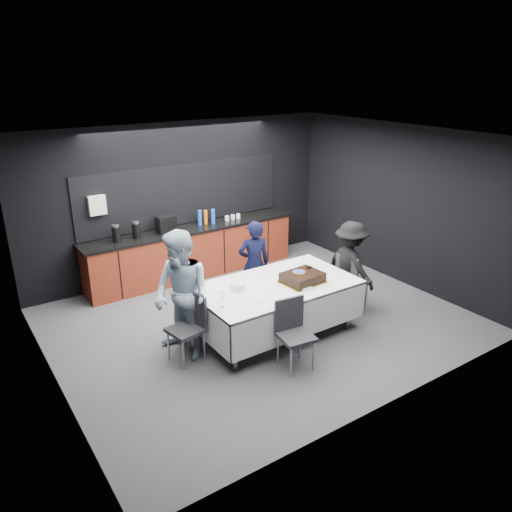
{
  "coord_description": "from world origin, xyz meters",
  "views": [
    {
      "loc": [
        -3.88,
        -5.65,
        3.72
      ],
      "look_at": [
        0.0,
        0.1,
        1.05
      ],
      "focal_mm": 35.0,
      "sensor_mm": 36.0,
      "label": 1
    }
  ],
  "objects": [
    {
      "name": "champagne_flute",
      "position": [
        -1.0,
        -0.6,
        0.94
      ],
      "size": [
        0.06,
        0.06,
        0.22
      ],
      "color": "white",
      "rests_on": "party_table"
    },
    {
      "name": "cake_assembly",
      "position": [
        0.36,
        -0.56,
        0.85
      ],
      "size": [
        0.62,
        0.52,
        0.18
      ],
      "color": "gold",
      "rests_on": "party_table"
    },
    {
      "name": "person_right",
      "position": [
        1.47,
        -0.4,
        0.73
      ],
      "size": [
        0.55,
        0.95,
        1.45
      ],
      "primitive_type": "imported",
      "rotation": [
        0.0,
        0.0,
        1.59
      ],
      "color": "black",
      "rests_on": "ground"
    },
    {
      "name": "loose_plate_right_a",
      "position": [
        0.83,
        -0.26,
        0.78
      ],
      "size": [
        0.22,
        0.22,
        0.01
      ],
      "primitive_type": "cylinder",
      "color": "white",
      "rests_on": "party_table"
    },
    {
      "name": "person_center",
      "position": [
        0.26,
        0.54,
        0.72
      ],
      "size": [
        0.61,
        0.49,
        1.44
      ],
      "primitive_type": "imported",
      "rotation": [
        0.0,
        0.0,
        2.84
      ],
      "color": "black",
      "rests_on": "ground"
    },
    {
      "name": "room_shell",
      "position": [
        0.0,
        0.0,
        1.86
      ],
      "size": [
        6.04,
        5.04,
        2.82
      ],
      "color": "white",
      "rests_on": "ground"
    },
    {
      "name": "party_table",
      "position": [
        0.0,
        -0.4,
        0.64
      ],
      "size": [
        2.32,
        1.32,
        0.78
      ],
      "color": "#99999E",
      "rests_on": "ground"
    },
    {
      "name": "chair_near",
      "position": [
        -0.31,
        -1.22,
        0.53
      ],
      "size": [
        0.47,
        0.47,
        0.92
      ],
      "color": "#2A2A2F",
      "rests_on": "ground"
    },
    {
      "name": "fork_pile",
      "position": [
        0.25,
        -0.78,
        0.79
      ],
      "size": [
        0.17,
        0.12,
        0.03
      ],
      "primitive_type": "cube",
      "rotation": [
        0.0,
        0.0,
        -0.11
      ],
      "color": "white",
      "rests_on": "party_table"
    },
    {
      "name": "person_left",
      "position": [
        -1.38,
        -0.19,
        0.88
      ],
      "size": [
        0.86,
        0.99,
        1.76
      ],
      "primitive_type": "imported",
      "rotation": [
        0.0,
        0.0,
        -1.33
      ],
      "color": "#9EB6C7",
      "rests_on": "ground"
    },
    {
      "name": "chair_right",
      "position": [
        1.47,
        -0.42,
        0.53
      ],
      "size": [
        0.49,
        0.49,
        0.92
      ],
      "color": "#2A2A2F",
      "rests_on": "ground"
    },
    {
      "name": "loose_plate_right_b",
      "position": [
        0.91,
        -0.73,
        0.78
      ],
      "size": [
        0.18,
        0.18,
        0.01
      ],
      "primitive_type": "cylinder",
      "color": "white",
      "rests_on": "party_table"
    },
    {
      "name": "loose_plate_near",
      "position": [
        -0.45,
        -0.68,
        0.78
      ],
      "size": [
        0.22,
        0.22,
        0.01
      ],
      "primitive_type": "cylinder",
      "color": "white",
      "rests_on": "party_table"
    },
    {
      "name": "plate_stack",
      "position": [
        -0.55,
        -0.26,
        0.83
      ],
      "size": [
        0.2,
        0.2,
        0.1
      ],
      "primitive_type": "cylinder",
      "color": "white",
      "rests_on": "party_table"
    },
    {
      "name": "kitchenette",
      "position": [
        -0.02,
        2.22,
        0.54
      ],
      "size": [
        4.1,
        0.64,
        2.05
      ],
      "color": "maroon",
      "rests_on": "ground"
    },
    {
      "name": "ground",
      "position": [
        0.0,
        0.0,
        0.0
      ],
      "size": [
        6.0,
        6.0,
        0.0
      ],
      "primitive_type": "plane",
      "color": "#49484E",
      "rests_on": "ground"
    },
    {
      "name": "loose_plate_far",
      "position": [
        -0.03,
        -0.1,
        0.78
      ],
      "size": [
        0.21,
        0.21,
        0.01
      ],
      "primitive_type": "cylinder",
      "color": "white",
      "rests_on": "party_table"
    },
    {
      "name": "chair_left",
      "position": [
        -1.34,
        -0.33,
        0.53
      ],
      "size": [
        0.48,
        0.48,
        0.92
      ],
      "color": "#2A2A2F",
      "rests_on": "ground"
    }
  ]
}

